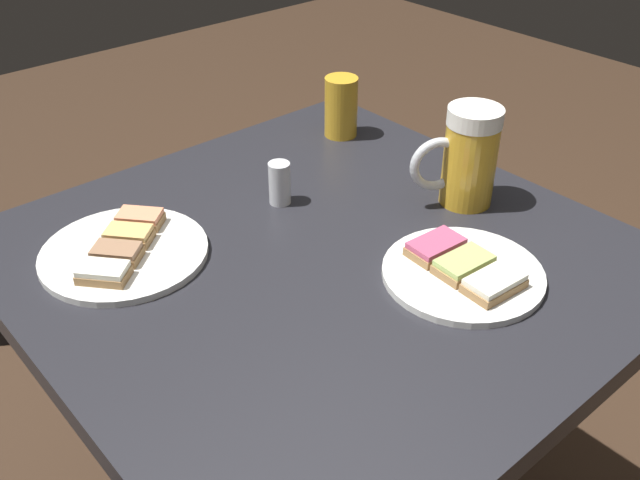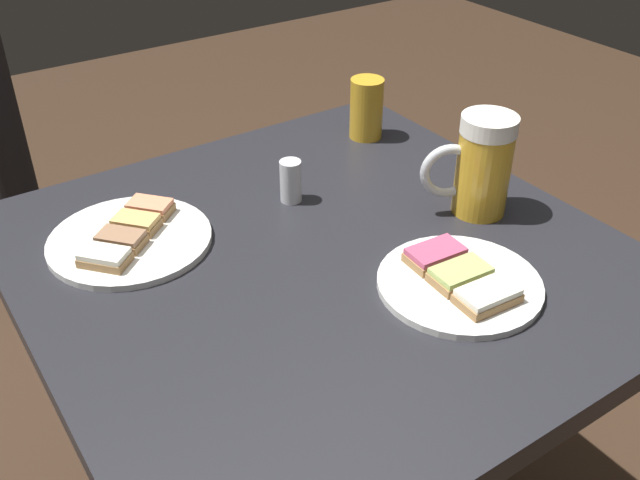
# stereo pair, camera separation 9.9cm
# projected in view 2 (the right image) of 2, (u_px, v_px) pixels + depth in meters

# --- Properties ---
(cafe_table) EXTENTS (0.80, 0.78, 0.72)m
(cafe_table) POSITION_uv_depth(u_px,v_px,m) (320.00, 331.00, 1.08)
(cafe_table) COLOR black
(cafe_table) RESTS_ON ground_plane
(plate_near) EXTENTS (0.21, 0.21, 0.03)m
(plate_near) POSITION_uv_depth(u_px,v_px,m) (460.00, 281.00, 0.93)
(plate_near) COLOR white
(plate_near) RESTS_ON cafe_table
(plate_far) EXTENTS (0.23, 0.23, 0.03)m
(plate_far) POSITION_uv_depth(u_px,v_px,m) (130.00, 238.00, 1.01)
(plate_far) COLOR white
(plate_far) RESTS_ON cafe_table
(beer_mug) EXTENTS (0.09, 0.13, 0.15)m
(beer_mug) POSITION_uv_depth(u_px,v_px,m) (481.00, 166.00, 1.05)
(beer_mug) COLOR gold
(beer_mug) RESTS_ON cafe_table
(beer_glass_small) EXTENTS (0.06, 0.06, 0.11)m
(beer_glass_small) POSITION_uv_depth(u_px,v_px,m) (366.00, 108.00, 1.28)
(beer_glass_small) COLOR gold
(beer_glass_small) RESTS_ON cafe_table
(salt_shaker) EXTENTS (0.03, 0.03, 0.07)m
(salt_shaker) POSITION_uv_depth(u_px,v_px,m) (291.00, 181.00, 1.10)
(salt_shaker) COLOR silver
(salt_shaker) RESTS_ON cafe_table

